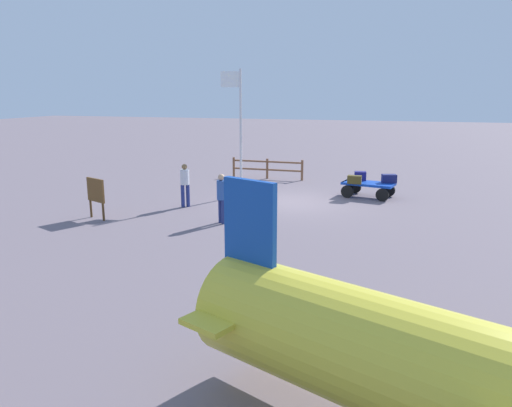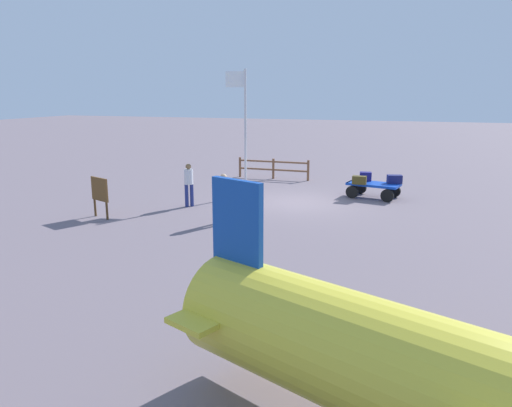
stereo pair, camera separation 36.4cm
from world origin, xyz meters
The scene contains 10 objects.
ground_plane centered at (0.00, 0.00, 0.00)m, with size 120.00×120.00×0.00m, color slate.
luggage_cart centered at (-2.75, -1.89, 0.46)m, with size 2.26×1.56×0.63m.
suitcase_tan centered at (-2.23, -1.44, 0.79)m, with size 0.57×0.32×0.34m.
suitcase_navy centered at (-3.59, -2.06, 0.80)m, with size 0.66×0.47×0.35m.
suitcase_olive centered at (-2.38, -2.33, 0.81)m, with size 0.53×0.41×0.37m.
worker_lead centered at (1.63, 3.84, 0.97)m, with size 0.45×0.45×1.68m.
worker_trailing centered at (3.83, 2.00, 0.97)m, with size 0.47×0.47×1.67m.
flagpole centered at (2.52, -0.55, 3.11)m, with size 0.88×0.14×5.25m.
signboard centered at (5.99, 4.58, 0.92)m, with size 0.89×0.41×1.43m.
wooden_fence centered at (2.51, -4.98, 0.59)m, with size 3.75×0.14×1.03m.
Camera 2 is at (-4.44, 18.58, 4.31)m, focal length 34.14 mm.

